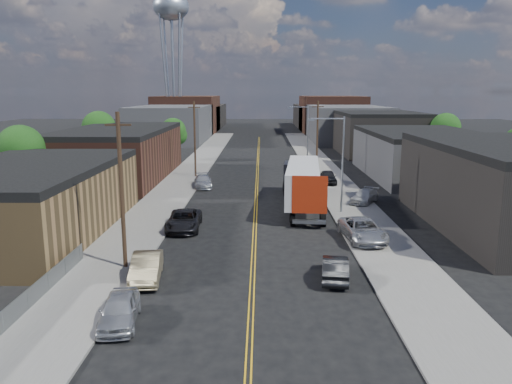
{
  "coord_description": "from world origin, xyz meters",
  "views": [
    {
      "loc": [
        0.5,
        -20.4,
        11.18
      ],
      "look_at": [
        0.07,
        22.69,
        2.5
      ],
      "focal_mm": 35.0,
      "sensor_mm": 36.0,
      "label": 1
    }
  ],
  "objects_px": {
    "water_tower": "(171,12)",
    "car_right_oncoming": "(335,268)",
    "car_left_d": "(203,181)",
    "car_right_lot_b": "(365,196)",
    "car_left_c": "(184,220)",
    "car_right_lot_c": "(328,177)",
    "car_right_lot_a": "(363,230)",
    "semi_truck": "(301,181)",
    "car_left_b": "(146,267)",
    "car_left_a": "(119,310)"
  },
  "relations": [
    {
      "from": "car_left_a",
      "to": "car_left_d",
      "type": "bearing_deg",
      "value": 82.62
    },
    {
      "from": "car_left_c",
      "to": "car_right_lot_a",
      "type": "bearing_deg",
      "value": -15.34
    },
    {
      "from": "car_left_c",
      "to": "car_left_a",
      "type": "bearing_deg",
      "value": -93.92
    },
    {
      "from": "water_tower",
      "to": "car_left_b",
      "type": "height_order",
      "value": "water_tower"
    },
    {
      "from": "car_right_oncoming",
      "to": "water_tower",
      "type": "bearing_deg",
      "value": -67.77
    },
    {
      "from": "car_left_b",
      "to": "car_right_lot_a",
      "type": "height_order",
      "value": "car_right_lot_a"
    },
    {
      "from": "car_left_c",
      "to": "car_right_lot_c",
      "type": "xyz_separation_m",
      "value": [
        14.57,
        20.58,
        0.14
      ]
    },
    {
      "from": "car_left_d",
      "to": "car_right_oncoming",
      "type": "height_order",
      "value": "car_left_d"
    },
    {
      "from": "water_tower",
      "to": "car_left_c",
      "type": "relative_size",
      "value": 6.48
    },
    {
      "from": "car_left_d",
      "to": "semi_truck",
      "type": "bearing_deg",
      "value": -49.83
    },
    {
      "from": "semi_truck",
      "to": "car_left_c",
      "type": "xyz_separation_m",
      "value": [
        -10.34,
        -8.7,
        -1.75
      ]
    },
    {
      "from": "semi_truck",
      "to": "car_left_c",
      "type": "bearing_deg",
      "value": -134.54
    },
    {
      "from": "car_right_lot_b",
      "to": "semi_truck",
      "type": "bearing_deg",
      "value": -140.24
    },
    {
      "from": "semi_truck",
      "to": "car_left_c",
      "type": "distance_m",
      "value": 13.63
    },
    {
      "from": "semi_truck",
      "to": "car_right_lot_c",
      "type": "bearing_deg",
      "value": 75.76
    },
    {
      "from": "semi_truck",
      "to": "car_left_b",
      "type": "distance_m",
      "value": 22.8
    },
    {
      "from": "car_right_lot_b",
      "to": "car_left_b",
      "type": "bearing_deg",
      "value": -99.15
    },
    {
      "from": "semi_truck",
      "to": "car_right_lot_c",
      "type": "relative_size",
      "value": 3.75
    },
    {
      "from": "car_left_a",
      "to": "water_tower",
      "type": "bearing_deg",
      "value": 90.86
    },
    {
      "from": "water_tower",
      "to": "car_right_lot_a",
      "type": "bearing_deg",
      "value": -72.19
    },
    {
      "from": "semi_truck",
      "to": "car_left_d",
      "type": "height_order",
      "value": "semi_truck"
    },
    {
      "from": "car_left_d",
      "to": "car_right_lot_b",
      "type": "bearing_deg",
      "value": -34.53
    },
    {
      "from": "car_right_lot_a",
      "to": "car_left_c",
      "type": "bearing_deg",
      "value": 161.14
    },
    {
      "from": "semi_truck",
      "to": "car_left_b",
      "type": "height_order",
      "value": "semi_truck"
    },
    {
      "from": "car_left_b",
      "to": "car_right_lot_a",
      "type": "relative_size",
      "value": 0.83
    },
    {
      "from": "car_left_c",
      "to": "car_left_d",
      "type": "xyz_separation_m",
      "value": [
        -0.56,
        18.53,
        -0.07
      ]
    },
    {
      "from": "water_tower",
      "to": "car_right_oncoming",
      "type": "relative_size",
      "value": 8.42
    },
    {
      "from": "water_tower",
      "to": "car_right_lot_a",
      "type": "xyz_separation_m",
      "value": [
        30.2,
        -94.0,
        -29.69
      ]
    },
    {
      "from": "car_left_a",
      "to": "car_right_lot_a",
      "type": "bearing_deg",
      "value": 35.95
    },
    {
      "from": "car_left_a",
      "to": "semi_truck",
      "type": "bearing_deg",
      "value": 59.71
    },
    {
      "from": "semi_truck",
      "to": "car_left_d",
      "type": "bearing_deg",
      "value": 143.32
    },
    {
      "from": "semi_truck",
      "to": "car_right_lot_b",
      "type": "distance_m",
      "value": 6.81
    },
    {
      "from": "car_left_d",
      "to": "car_right_lot_b",
      "type": "relative_size",
      "value": 1.1
    },
    {
      "from": "semi_truck",
      "to": "car_right_oncoming",
      "type": "distance_m",
      "value": 19.85
    },
    {
      "from": "semi_truck",
      "to": "car_right_lot_a",
      "type": "relative_size",
      "value": 2.97
    },
    {
      "from": "car_left_a",
      "to": "car_right_lot_c",
      "type": "relative_size",
      "value": 0.96
    },
    {
      "from": "car_left_a",
      "to": "car_right_oncoming",
      "type": "relative_size",
      "value": 1.0
    },
    {
      "from": "car_left_b",
      "to": "water_tower",
      "type": "bearing_deg",
      "value": 92.0
    },
    {
      "from": "car_left_a",
      "to": "car_left_c",
      "type": "xyz_separation_m",
      "value": [
        0.56,
        17.09,
        0.04
      ]
    },
    {
      "from": "car_right_lot_b",
      "to": "car_right_lot_c",
      "type": "height_order",
      "value": "car_right_lot_c"
    },
    {
      "from": "semi_truck",
      "to": "car_left_d",
      "type": "distance_m",
      "value": 14.79
    },
    {
      "from": "car_right_oncoming",
      "to": "semi_truck",
      "type": "bearing_deg",
      "value": -81.19
    },
    {
      "from": "semi_truck",
      "to": "car_right_lot_b",
      "type": "relative_size",
      "value": 3.8
    },
    {
      "from": "car_right_lot_a",
      "to": "car_left_b",
      "type": "bearing_deg",
      "value": -157.07
    },
    {
      "from": "car_right_oncoming",
      "to": "car_right_lot_c",
      "type": "height_order",
      "value": "car_right_lot_c"
    },
    {
      "from": "water_tower",
      "to": "car_left_b",
      "type": "bearing_deg",
      "value": -81.3
    },
    {
      "from": "car_left_a",
      "to": "car_left_d",
      "type": "xyz_separation_m",
      "value": [
        0.0,
        35.63,
        -0.02
      ]
    },
    {
      "from": "car_left_b",
      "to": "car_left_c",
      "type": "distance_m",
      "value": 11.25
    },
    {
      "from": "car_left_a",
      "to": "car_left_c",
      "type": "height_order",
      "value": "car_left_c"
    },
    {
      "from": "car_right_lot_a",
      "to": "car_right_lot_c",
      "type": "height_order",
      "value": "car_right_lot_a"
    }
  ]
}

